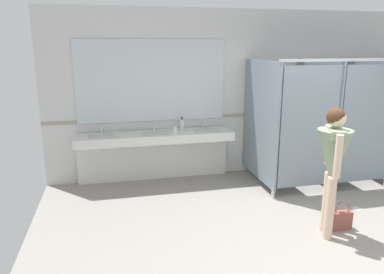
{
  "coord_description": "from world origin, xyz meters",
  "views": [
    {
      "loc": [
        -2.66,
        -3.53,
        2.27
      ],
      "look_at": [
        -1.5,
        1.54,
        0.97
      ],
      "focal_mm": 34.29,
      "sensor_mm": 36.0,
      "label": 1
    }
  ],
  "objects_px": {
    "soap_dispenser": "(182,124)",
    "paper_cup": "(175,130)",
    "person_standing": "(333,157)",
    "handbag": "(341,219)"
  },
  "relations": [
    {
      "from": "soap_dispenser",
      "to": "paper_cup",
      "type": "xyz_separation_m",
      "value": [
        -0.16,
        -0.21,
        -0.04
      ]
    },
    {
      "from": "soap_dispenser",
      "to": "paper_cup",
      "type": "height_order",
      "value": "soap_dispenser"
    },
    {
      "from": "handbag",
      "to": "paper_cup",
      "type": "relative_size",
      "value": 4.02
    },
    {
      "from": "soap_dispenser",
      "to": "paper_cup",
      "type": "bearing_deg",
      "value": -126.76
    },
    {
      "from": "person_standing",
      "to": "paper_cup",
      "type": "bearing_deg",
      "value": 124.59
    },
    {
      "from": "soap_dispenser",
      "to": "person_standing",
      "type": "bearing_deg",
      "value": -60.74
    },
    {
      "from": "person_standing",
      "to": "handbag",
      "type": "relative_size",
      "value": 4.21
    },
    {
      "from": "person_standing",
      "to": "handbag",
      "type": "xyz_separation_m",
      "value": [
        0.26,
        0.08,
        -0.86
      ]
    },
    {
      "from": "paper_cup",
      "to": "soap_dispenser",
      "type": "bearing_deg",
      "value": 53.24
    },
    {
      "from": "handbag",
      "to": "paper_cup",
      "type": "xyz_separation_m",
      "value": [
        -1.75,
        2.07,
        0.79
      ]
    }
  ]
}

